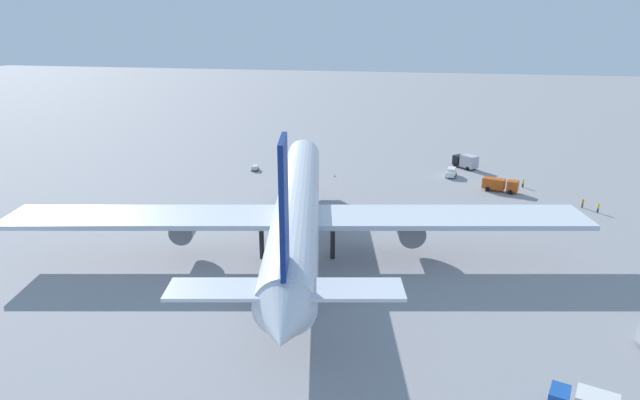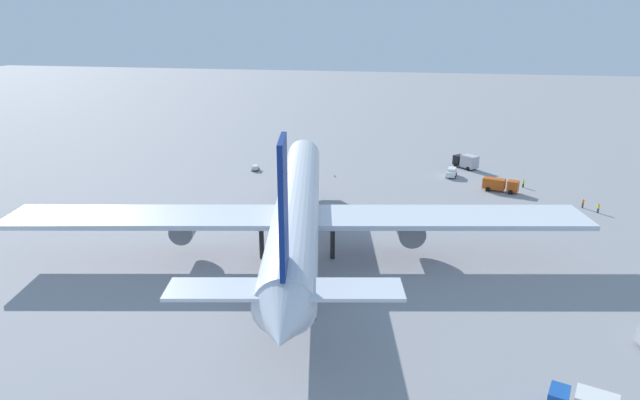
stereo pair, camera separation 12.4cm
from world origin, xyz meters
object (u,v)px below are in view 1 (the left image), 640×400
at_px(service_truck_4, 466,161).
at_px(baggage_cart_1, 255,168).
at_px(airliner, 298,208).
at_px(service_van, 451,172).
at_px(traffic_cone_1, 334,175).
at_px(service_truck_1, 500,184).
at_px(ground_worker_1, 598,208).
at_px(ground_worker_3, 523,183).
at_px(ground_worker_0, 583,203).

height_order(service_truck_4, baggage_cart_1, service_truck_4).
xyz_separation_m(airliner, service_van, (47.46, -23.36, -6.06)).
distance_m(airliner, traffic_cone_1, 43.00).
bearing_deg(service_truck_1, service_van, 44.92).
height_order(service_truck_1, traffic_cone_1, service_truck_1).
relative_size(service_truck_1, baggage_cart_1, 2.27).
relative_size(airliner, ground_worker_1, 47.03).
distance_m(service_van, traffic_cone_1, 25.84).
height_order(ground_worker_3, traffic_cone_1, ground_worker_3).
height_order(airliner, ground_worker_1, airliner).
bearing_deg(traffic_cone_1, service_truck_1, -97.02).
height_order(baggage_cart_1, ground_worker_1, ground_worker_1).
xyz_separation_m(service_truck_1, service_truck_4, (17.37, 5.79, 0.27)).
bearing_deg(service_van, ground_worker_1, -127.45).
xyz_separation_m(airliner, baggage_cart_1, (44.09, 20.80, -6.44)).
xyz_separation_m(service_truck_4, baggage_cart_1, (-11.43, 47.66, -1.09)).
bearing_deg(service_van, traffic_cone_1, 101.28).
xyz_separation_m(service_truck_1, traffic_cone_1, (4.27, 34.62, -1.19)).
distance_m(baggage_cart_1, ground_worker_0, 68.69).
bearing_deg(ground_worker_0, baggage_cart_1, 78.67).
height_order(service_truck_4, traffic_cone_1, service_truck_4).
relative_size(baggage_cart_1, ground_worker_0, 1.80).
relative_size(baggage_cart_1, traffic_cone_1, 5.73).
bearing_deg(airliner, ground_worker_1, -59.90).
bearing_deg(service_truck_4, ground_worker_1, -141.57).
relative_size(baggage_cart_1, ground_worker_3, 1.79).
xyz_separation_m(service_truck_4, ground_worker_0, (-24.93, -19.69, -0.84)).
height_order(ground_worker_0, traffic_cone_1, ground_worker_0).
relative_size(airliner, service_truck_1, 11.44).
xyz_separation_m(service_truck_1, ground_worker_3, (3.92, -5.06, -0.57)).
distance_m(ground_worker_1, ground_worker_3, 17.65).
relative_size(ground_worker_0, ground_worker_3, 1.00).
bearing_deg(ground_worker_0, traffic_cone_1, 76.31).
relative_size(service_truck_4, ground_worker_0, 3.37).
distance_m(ground_worker_0, ground_worker_3, 14.48).
relative_size(service_truck_4, ground_worker_1, 3.39).
distance_m(baggage_cart_1, ground_worker_1, 71.18).
distance_m(service_truck_4, ground_worker_3, 17.31).
bearing_deg(ground_worker_0, ground_worker_1, -140.43).
xyz_separation_m(baggage_cart_1, ground_worker_3, (-2.03, -58.51, 0.25)).
relative_size(service_truck_4, ground_worker_3, 3.37).
xyz_separation_m(service_van, ground_worker_3, (-5.40, -14.35, -0.14)).
relative_size(service_truck_4, baggage_cart_1, 1.88).
height_order(baggage_cart_1, ground_worker_0, ground_worker_0).
distance_m(airliner, ground_worker_3, 56.83).
distance_m(airliner, ground_worker_1, 56.48).
relative_size(service_van, baggage_cart_1, 1.40).
xyz_separation_m(airliner, ground_worker_1, (28.15, -48.57, -6.20)).
relative_size(airliner, traffic_cone_1, 149.15).
bearing_deg(service_truck_4, service_truck_1, -161.56).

